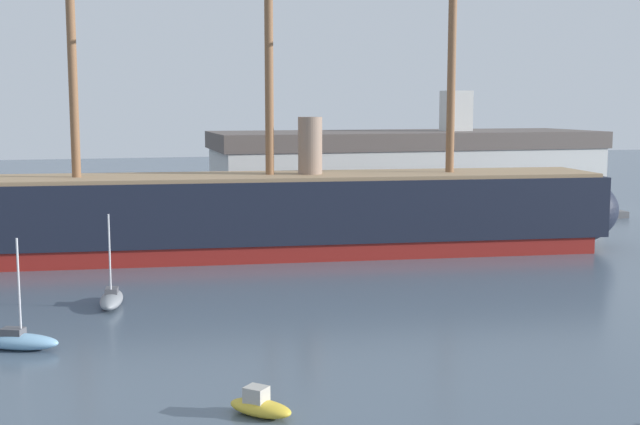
{
  "coord_description": "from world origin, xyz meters",
  "views": [
    {
      "loc": [
        -14.96,
        -22.06,
        13.92
      ],
      "look_at": [
        0.56,
        35.01,
        6.19
      ],
      "focal_mm": 46.49,
      "sensor_mm": 36.0,
      "label": 1
    }
  ],
  "objects_px": {
    "motorboat_foreground_left": "(260,406)",
    "dockside_warehouse_right": "(406,174)",
    "motorboat_distant_centre": "(286,231)",
    "sailboat_alongside_bow": "(112,299)",
    "sailboat_mid_left": "(17,340)",
    "tall_ship": "(270,213)"
  },
  "relations": [
    {
      "from": "tall_ship",
      "to": "sailboat_mid_left",
      "type": "distance_m",
      "value": 32.96
    },
    {
      "from": "motorboat_foreground_left",
      "to": "sailboat_mid_left",
      "type": "relative_size",
      "value": 0.49
    },
    {
      "from": "sailboat_alongside_bow",
      "to": "motorboat_distant_centre",
      "type": "bearing_deg",
      "value": 55.62
    },
    {
      "from": "tall_ship",
      "to": "dockside_warehouse_right",
      "type": "height_order",
      "value": "tall_ship"
    },
    {
      "from": "motorboat_foreground_left",
      "to": "dockside_warehouse_right",
      "type": "distance_m",
      "value": 69.0
    },
    {
      "from": "tall_ship",
      "to": "dockside_warehouse_right",
      "type": "bearing_deg",
      "value": 45.18
    },
    {
      "from": "sailboat_alongside_bow",
      "to": "motorboat_distant_centre",
      "type": "distance_m",
      "value": 33.03
    },
    {
      "from": "sailboat_mid_left",
      "to": "motorboat_foreground_left",
      "type": "bearing_deg",
      "value": -50.02
    },
    {
      "from": "motorboat_foreground_left",
      "to": "sailboat_alongside_bow",
      "type": "xyz_separation_m",
      "value": [
        -6.01,
        22.76,
        0.08
      ]
    },
    {
      "from": "motorboat_foreground_left",
      "to": "motorboat_distant_centre",
      "type": "xyz_separation_m",
      "value": [
        12.64,
        50.02,
        0.06
      ]
    },
    {
      "from": "tall_ship",
      "to": "motorboat_foreground_left",
      "type": "height_order",
      "value": "tall_ship"
    },
    {
      "from": "motorboat_foreground_left",
      "to": "motorboat_distant_centre",
      "type": "distance_m",
      "value": 51.59
    },
    {
      "from": "motorboat_foreground_left",
      "to": "dockside_warehouse_right",
      "type": "relative_size",
      "value": 0.06
    },
    {
      "from": "tall_ship",
      "to": "motorboat_foreground_left",
      "type": "xyz_separation_m",
      "value": [
        -8.74,
        -39.48,
        -3.49
      ]
    },
    {
      "from": "tall_ship",
      "to": "sailboat_mid_left",
      "type": "bearing_deg",
      "value": -127.99
    },
    {
      "from": "sailboat_mid_left",
      "to": "sailboat_alongside_bow",
      "type": "height_order",
      "value": "sailboat_alongside_bow"
    },
    {
      "from": "motorboat_foreground_left",
      "to": "sailboat_mid_left",
      "type": "xyz_separation_m",
      "value": [
        -11.44,
        13.64,
        0.08
      ]
    },
    {
      "from": "tall_ship",
      "to": "motorboat_foreground_left",
      "type": "bearing_deg",
      "value": -102.49
    },
    {
      "from": "motorboat_foreground_left",
      "to": "motorboat_distant_centre",
      "type": "height_order",
      "value": "motorboat_distant_centre"
    },
    {
      "from": "tall_ship",
      "to": "sailboat_alongside_bow",
      "type": "height_order",
      "value": "tall_ship"
    },
    {
      "from": "dockside_warehouse_right",
      "to": "sailboat_mid_left",
      "type": "bearing_deg",
      "value": -131.32
    },
    {
      "from": "sailboat_alongside_bow",
      "to": "motorboat_distant_centre",
      "type": "xyz_separation_m",
      "value": [
        18.65,
        27.26,
        -0.02
      ]
    }
  ]
}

